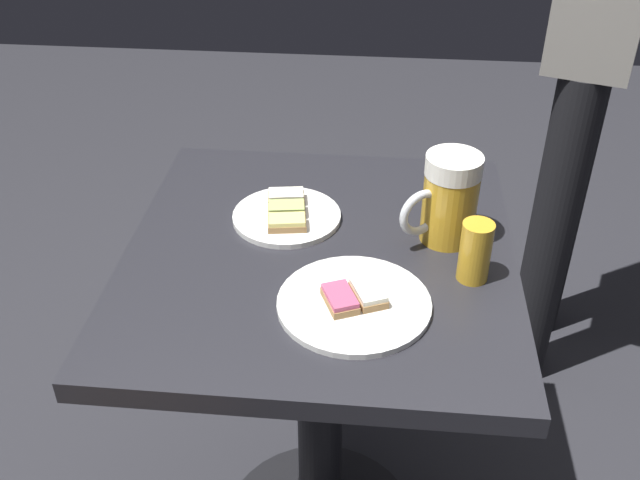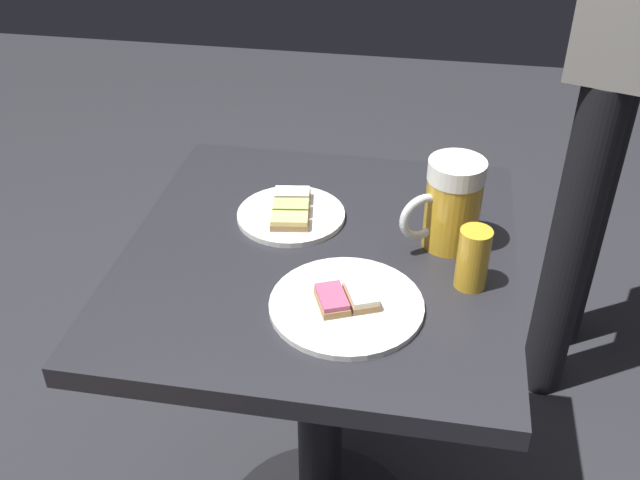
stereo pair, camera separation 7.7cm
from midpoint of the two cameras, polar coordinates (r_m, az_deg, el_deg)
The scene contains 6 objects.
cafe_table at distance 1.35m, azimuth -1.66°, elevation -7.56°, with size 0.65×0.68×0.77m.
plate_near at distance 1.30m, azimuth -4.31°, elevation 1.97°, with size 0.19×0.19×0.03m.
plate_far at distance 1.10m, azimuth 0.66°, elevation -4.93°, with size 0.23×0.23×0.03m.
beer_mug at distance 1.22m, azimuth 8.18°, elevation 3.13°, with size 0.13×0.11×0.16m.
beer_glass_small at distance 1.15m, azimuth 10.12°, elevation -0.93°, with size 0.05×0.05×0.10m, color gold.
patron_standing at distance 1.79m, azimuth 19.71°, elevation 15.47°, with size 0.27×0.36×1.64m.
Camera 1 is at (0.10, -1.00, 1.48)m, focal length 41.10 mm.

